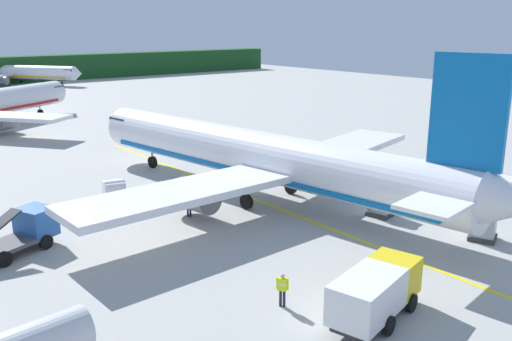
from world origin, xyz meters
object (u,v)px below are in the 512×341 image
service_truck_fuel (376,291)px  crew_loader_left (189,204)px  cargo_container_far (483,225)px  airliner_foreground (261,157)px  cargo_container_near (114,193)px  cargo_container_mid (381,203)px  crew_marshaller (282,287)px  service_truck_baggage (20,233)px  airliner_far_taxiway (16,72)px

service_truck_fuel → crew_loader_left: service_truck_fuel is taller
cargo_container_far → airliner_foreground: bearing=110.1°
cargo_container_far → crew_loader_left: size_ratio=1.30×
service_truck_fuel → airliner_foreground: bearing=67.1°
cargo_container_far → cargo_container_near: bearing=125.6°
cargo_container_far → cargo_container_mid: bearing=101.6°
crew_marshaller → cargo_container_mid: bearing=21.2°
crew_loader_left → cargo_container_far: bearing=-51.1°
service_truck_fuel → cargo_container_far: 13.34m
service_truck_baggage → cargo_container_mid: service_truck_baggage is taller
cargo_container_far → crew_loader_left: (-12.47, 15.43, -0.02)m
service_truck_fuel → cargo_container_mid: (11.72, 9.14, -0.45)m
cargo_container_mid → cargo_container_near: bearing=133.9°
service_truck_fuel → cargo_container_mid: 14.87m
service_truck_fuel → cargo_container_near: size_ratio=2.98×
airliner_far_taxiway → crew_marshaller: airliner_far_taxiway is taller
airliner_far_taxiway → service_truck_fuel: 120.79m
airliner_foreground → cargo_container_far: bearing=-69.9°
airliner_foreground → service_truck_fuel: size_ratio=6.76×
cargo_container_mid → service_truck_baggage: bearing=156.7°
cargo_container_mid → crew_loader_left: cargo_container_mid is taller
crew_marshaller → cargo_container_near: bearing=88.8°
crew_loader_left → airliner_foreground: bearing=1.4°
airliner_far_taxiway → crew_loader_left: (-17.04, -101.94, -1.80)m
airliner_foreground → crew_marshaller: size_ratio=24.07×
airliner_foreground → cargo_container_far: airliner_foreground is taller
service_truck_baggage → crew_loader_left: size_ratio=4.27×
airliner_far_taxiway → cargo_container_far: 117.47m
airliner_far_taxiway → cargo_container_near: bearing=-101.8°
service_truck_baggage → cargo_container_mid: bearing=-23.3°
airliner_far_taxiway → cargo_container_near: airliner_far_taxiway is taller
airliner_far_taxiway → crew_marshaller: size_ratio=16.78×
airliner_far_taxiway → crew_loader_left: airliner_far_taxiway is taller
cargo_container_mid → crew_marshaller: cargo_container_mid is taller
airliner_foreground → airliner_far_taxiway: bearing=84.2°
airliner_far_taxiway → airliner_foreground: bearing=-95.8°
airliner_far_taxiway → cargo_container_far: size_ratio=13.62×
airliner_foreground → cargo_container_mid: airliner_foreground is taller
airliner_far_taxiway → service_truck_baggage: size_ratio=4.14×
airliner_far_taxiway → cargo_container_mid: airliner_far_taxiway is taller
service_truck_fuel → cargo_container_near: bearing=95.4°
service_truck_fuel → cargo_container_mid: service_truck_fuel is taller
cargo_container_mid → airliner_far_taxiway: bearing=86.9°
cargo_container_mid → crew_loader_left: size_ratio=1.26×
airliner_far_taxiway → cargo_container_near: (-19.96, -95.85, -1.86)m
cargo_container_near → cargo_container_mid: (13.94, -14.48, 0.07)m
crew_marshaller → airliner_foreground: bearing=54.4°
airliner_far_taxiway → crew_marshaller: bearing=-100.0°
airliner_far_taxiway → service_truck_fuel: bearing=-98.4°
cargo_container_near → crew_marshaller: cargo_container_near is taller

